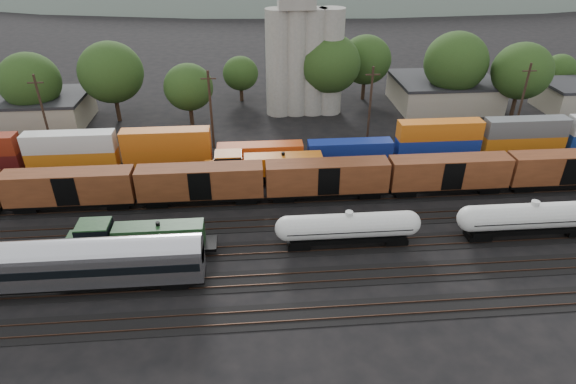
{
  "coord_description": "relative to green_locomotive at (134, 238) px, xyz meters",
  "views": [
    {
      "loc": [
        -6.18,
        -46.58,
        30.97
      ],
      "look_at": [
        -2.17,
        2.0,
        3.0
      ],
      "focal_mm": 30.0,
      "sensor_mm": 36.0,
      "label": 1
    }
  ],
  "objects": [
    {
      "name": "green_locomotive",
      "position": [
        0.0,
        0.0,
        0.0
      ],
      "size": [
        15.16,
        2.68,
        4.01
      ],
      "color": "black",
      "rests_on": "ground"
    },
    {
      "name": "tank_car_a",
      "position": [
        22.31,
        -0.0,
        0.13
      ],
      "size": [
        15.57,
        2.79,
        4.08
      ],
      "color": "silver",
      "rests_on": "ground"
    },
    {
      "name": "utility_poles",
      "position": [
        18.66,
        27.0,
        3.9
      ],
      "size": [
        122.2,
        0.36,
        12.0
      ],
      "color": "black",
      "rests_on": "ground"
    },
    {
      "name": "boxcar_string",
      "position": [
        13.86,
        10.0,
        0.81
      ],
      "size": [
        122.8,
        2.9,
        4.2
      ],
      "color": "black",
      "rests_on": "ground"
    },
    {
      "name": "tank_car_b",
      "position": [
        42.46,
        0.0,
        0.28
      ],
      "size": [
        16.58,
        2.97,
        4.34
      ],
      "color": "silver",
      "rests_on": "ground"
    },
    {
      "name": "tree_band",
      "position": [
        20.53,
        40.87,
        5.24
      ],
      "size": [
        164.38,
        20.96,
        14.09
      ],
      "color": "black",
      "rests_on": "ground"
    },
    {
      "name": "distant_hills",
      "position": [
        42.58,
        265.0,
        -22.87
      ],
      "size": [
        860.0,
        286.0,
        130.0
      ],
      "color": "#59665B",
      "rests_on": "ground"
    },
    {
      "name": "industrial_sheds",
      "position": [
        25.29,
        40.25,
        0.25
      ],
      "size": [
        119.38,
        17.26,
        5.1
      ],
      "color": "#9E937F",
      "rests_on": "ground"
    },
    {
      "name": "orange_locomotive",
      "position": [
        13.63,
        15.0,
        0.12
      ],
      "size": [
        16.98,
        2.83,
        4.25
      ],
      "color": "black",
      "rests_on": "ground"
    },
    {
      "name": "tracks",
      "position": [
        18.66,
        5.0,
        -2.26
      ],
      "size": [
        180.0,
        33.2,
        0.2
      ],
      "color": "black",
      "rests_on": "ground"
    },
    {
      "name": "container_wall",
      "position": [
        10.95,
        20.0,
        0.48
      ],
      "size": [
        160.0,
        2.6,
        5.8
      ],
      "color": "black",
      "rests_on": "ground"
    },
    {
      "name": "grain_silo",
      "position": [
        21.95,
        41.0,
        8.94
      ],
      "size": [
        13.4,
        5.0,
        29.0
      ],
      "color": "gray",
      "rests_on": "ground"
    },
    {
      "name": "ground",
      "position": [
        18.66,
        5.0,
        -2.31
      ],
      "size": [
        600.0,
        600.0,
        0.0
      ],
      "primitive_type": "plane",
      "color": "black"
    },
    {
      "name": "passenger_coach",
      "position": [
        -4.51,
        -5.0,
        1.04
      ],
      "size": [
        24.11,
        2.97,
        5.48
      ],
      "color": "silver",
      "rests_on": "ground"
    }
  ]
}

